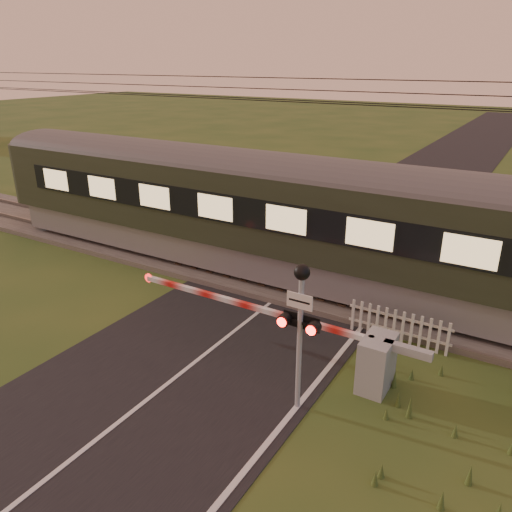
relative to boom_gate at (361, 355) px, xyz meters
The scene contains 7 objects.
ground 4.38m from the boom_gate, 144.24° to the right, with size 160.00×160.00×0.00m, color #2B4A1C.
road 4.51m from the boom_gate, 141.68° to the right, with size 6.00×140.00×0.03m.
track_bed 5.34m from the boom_gate, 131.53° to the left, with size 140.00×3.40×0.39m.
overhead_wires 7.32m from the boom_gate, 131.53° to the left, with size 120.00×0.62×0.62m.
boom_gate is the anchor object (origin of this frame).
crossing_signal 2.20m from the boom_gate, 118.14° to the right, with size 0.80×0.34×3.13m.
picket_fence 2.10m from the boom_gate, 83.50° to the left, with size 2.57×0.07×0.88m.
Camera 1 is at (6.31, -6.45, 6.55)m, focal length 35.00 mm.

